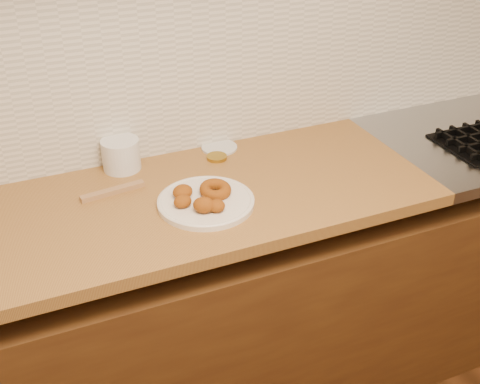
# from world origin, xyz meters

# --- Properties ---
(wall_back) EXTENTS (4.00, 0.02, 2.70)m
(wall_back) POSITION_xyz_m (0.00, 2.00, 1.35)
(wall_back) COLOR #B8AA8F
(wall_back) RESTS_ON ground
(base_cabinet) EXTENTS (3.60, 0.60, 0.77)m
(base_cabinet) POSITION_xyz_m (0.00, 1.69, 0.39)
(base_cabinet) COLOR #4F2F12
(base_cabinet) RESTS_ON floor
(butcher_block) EXTENTS (2.30, 0.62, 0.04)m
(butcher_block) POSITION_xyz_m (-0.65, 1.69, 0.88)
(butcher_block) COLOR olive
(butcher_block) RESTS_ON base_cabinet
(backsplash) EXTENTS (3.60, 0.02, 0.60)m
(backsplash) POSITION_xyz_m (0.00, 1.99, 1.20)
(backsplash) COLOR beige
(backsplash) RESTS_ON wall_back
(donut_plate) EXTENTS (0.28, 0.28, 0.02)m
(donut_plate) POSITION_xyz_m (-0.21, 1.62, 0.91)
(donut_plate) COLOR silver
(donut_plate) RESTS_ON butcher_block
(ring_donut) EXTENTS (0.13, 0.13, 0.04)m
(ring_donut) POSITION_xyz_m (-0.18, 1.64, 0.93)
(ring_donut) COLOR #7C3000
(ring_donut) RESTS_ON donut_plate
(fried_dough_chunks) EXTENTS (0.14, 0.18, 0.05)m
(fried_dough_chunks) POSITION_xyz_m (-0.25, 1.60, 0.94)
(fried_dough_chunks) COLOR #7C3000
(fried_dough_chunks) RESTS_ON donut_plate
(plastic_tub) EXTENTS (0.14, 0.14, 0.10)m
(plastic_tub) POSITION_xyz_m (-0.38, 1.93, 0.95)
(plastic_tub) COLOR silver
(plastic_tub) RESTS_ON butcher_block
(tub_lid) EXTENTS (0.14, 0.14, 0.01)m
(tub_lid) POSITION_xyz_m (-0.04, 1.94, 0.90)
(tub_lid) COLOR silver
(tub_lid) RESTS_ON butcher_block
(brass_jar_lid) EXTENTS (0.08, 0.08, 0.01)m
(brass_jar_lid) POSITION_xyz_m (-0.08, 1.88, 0.91)
(brass_jar_lid) COLOR #A48528
(brass_jar_lid) RESTS_ON butcher_block
(wooden_utensil) EXTENTS (0.20, 0.05, 0.02)m
(wooden_utensil) POSITION_xyz_m (-0.45, 1.79, 0.91)
(wooden_utensil) COLOR #9A6F44
(wooden_utensil) RESTS_ON butcher_block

